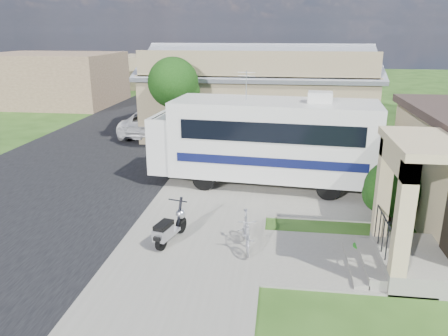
# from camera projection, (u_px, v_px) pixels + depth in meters

# --- Properties ---
(ground) EXTENTS (120.00, 120.00, 0.00)m
(ground) POSITION_uv_depth(u_px,v_px,m) (230.00, 237.00, 12.71)
(ground) COLOR #1E3E10
(street_slab) EXTENTS (9.00, 80.00, 0.02)m
(street_slab) POSITION_uv_depth(u_px,v_px,m) (112.00, 144.00, 23.10)
(street_slab) COLOR black
(street_slab) RESTS_ON ground
(sidewalk_slab) EXTENTS (4.00, 80.00, 0.06)m
(sidewalk_slab) POSITION_uv_depth(u_px,v_px,m) (234.00, 147.00, 22.28)
(sidewalk_slab) COLOR slate
(sidewalk_slab) RESTS_ON ground
(driveway_slab) EXTENTS (7.00, 6.00, 0.05)m
(driveway_slab) POSITION_uv_depth(u_px,v_px,m) (282.00, 186.00, 16.77)
(driveway_slab) COLOR slate
(driveway_slab) RESTS_ON ground
(walk_slab) EXTENTS (4.00, 3.00, 0.05)m
(walk_slab) POSITION_uv_depth(u_px,v_px,m) (339.00, 260.00, 11.38)
(walk_slab) COLOR slate
(walk_slab) RESTS_ON ground
(warehouse) EXTENTS (12.50, 8.40, 5.04)m
(warehouse) POSITION_uv_depth(u_px,v_px,m) (259.00, 98.00, 25.31)
(warehouse) COLOR #78654B
(warehouse) RESTS_ON ground
(distant_bldg_far) EXTENTS (10.00, 8.00, 4.00)m
(distant_bldg_far) POSITION_uv_depth(u_px,v_px,m) (53.00, 79.00, 35.03)
(distant_bldg_far) COLOR brown
(distant_bldg_far) RESTS_ON ground
(distant_bldg_near) EXTENTS (8.00, 7.00, 3.20)m
(distant_bldg_near) POSITION_uv_depth(u_px,v_px,m) (128.00, 71.00, 46.24)
(distant_bldg_near) COLOR #78654B
(distant_bldg_near) RESTS_ON ground
(street_tree_a) EXTENTS (2.44, 2.40, 4.58)m
(street_tree_a) POSITION_uv_depth(u_px,v_px,m) (176.00, 85.00, 20.75)
(street_tree_a) COLOR #2F2215
(street_tree_a) RESTS_ON ground
(street_tree_b) EXTENTS (2.44, 2.40, 4.73)m
(street_tree_b) POSITION_uv_depth(u_px,v_px,m) (210.00, 66.00, 30.15)
(street_tree_b) COLOR #2F2215
(street_tree_b) RESTS_ON ground
(street_tree_c) EXTENTS (2.44, 2.40, 4.42)m
(street_tree_c) POSITION_uv_depth(u_px,v_px,m) (226.00, 61.00, 38.74)
(street_tree_c) COLOR #2F2215
(street_tree_c) RESTS_ON ground
(motorhome) EXTENTS (8.56, 3.32, 4.29)m
(motorhome) POSITION_uv_depth(u_px,v_px,m) (265.00, 139.00, 16.47)
(motorhome) COLOR beige
(motorhome) RESTS_ON ground
(shrub) EXTENTS (1.89, 1.81, 2.32)m
(shrub) POSITION_uv_depth(u_px,v_px,m) (394.00, 186.00, 13.39)
(shrub) COLOR #2F2215
(shrub) RESTS_ON ground
(scooter) EXTENTS (0.76, 1.65, 1.10)m
(scooter) POSITION_uv_depth(u_px,v_px,m) (169.00, 228.00, 12.12)
(scooter) COLOR black
(scooter) RESTS_ON ground
(bicycle) EXTENTS (0.73, 1.73, 1.01)m
(bicycle) POSITION_uv_depth(u_px,v_px,m) (246.00, 233.00, 11.82)
(bicycle) COLOR #ADACB4
(bicycle) RESTS_ON ground
(pickup_truck) EXTENTS (2.63, 5.36, 1.46)m
(pickup_truck) POSITION_uv_depth(u_px,v_px,m) (152.00, 122.00, 25.04)
(pickup_truck) COLOR silver
(pickup_truck) RESTS_ON ground
(van) EXTENTS (2.77, 6.06, 1.72)m
(van) POSITION_uv_depth(u_px,v_px,m) (177.00, 99.00, 32.36)
(van) COLOR silver
(van) RESTS_ON ground
(garden_hose) EXTENTS (0.38, 0.38, 0.17)m
(garden_hose) POSITION_uv_depth(u_px,v_px,m) (360.00, 249.00, 11.83)
(garden_hose) COLOR #176915
(garden_hose) RESTS_ON ground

